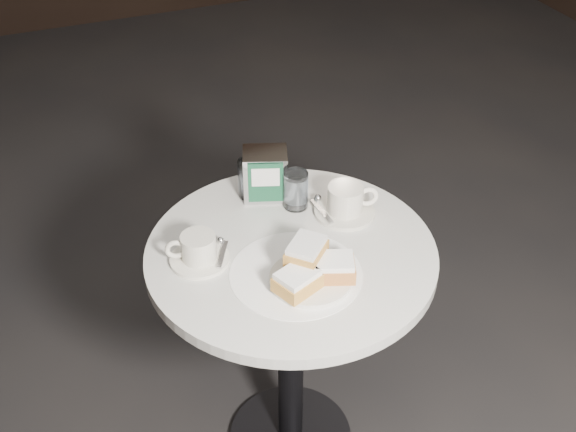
{
  "coord_description": "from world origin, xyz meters",
  "views": [
    {
      "loc": [
        -0.5,
        -1.23,
        1.84
      ],
      "look_at": [
        0.0,
        0.02,
        0.83
      ],
      "focal_mm": 45.0,
      "sensor_mm": 36.0,
      "label": 1
    }
  ],
  "objects_px": {
    "coffee_cup_right": "(346,202)",
    "beignet_plate": "(312,271)",
    "water_glass_right": "(296,190)",
    "napkin_dispenser": "(265,174)",
    "cafe_table": "(291,309)",
    "coffee_cup_left": "(198,250)",
    "water_glass_left": "(250,179)"
  },
  "relations": [
    {
      "from": "cafe_table",
      "to": "coffee_cup_right",
      "type": "xyz_separation_m",
      "value": [
        0.18,
        0.08,
        0.23
      ]
    },
    {
      "from": "coffee_cup_left",
      "to": "coffee_cup_right",
      "type": "bearing_deg",
      "value": 18.61
    },
    {
      "from": "beignet_plate",
      "to": "water_glass_left",
      "type": "xyz_separation_m",
      "value": [
        -0.01,
        0.37,
        0.02
      ]
    },
    {
      "from": "beignet_plate",
      "to": "napkin_dispenser",
      "type": "xyz_separation_m",
      "value": [
        0.02,
        0.36,
        0.03
      ]
    },
    {
      "from": "cafe_table",
      "to": "water_glass_right",
      "type": "xyz_separation_m",
      "value": [
        0.08,
        0.16,
        0.25
      ]
    },
    {
      "from": "beignet_plate",
      "to": "napkin_dispenser",
      "type": "relative_size",
      "value": 1.53
    },
    {
      "from": "cafe_table",
      "to": "beignet_plate",
      "type": "relative_size",
      "value": 3.58
    },
    {
      "from": "beignet_plate",
      "to": "coffee_cup_left",
      "type": "height_order",
      "value": "beignet_plate"
    },
    {
      "from": "coffee_cup_right",
      "to": "napkin_dispenser",
      "type": "xyz_separation_m",
      "value": [
        -0.16,
        0.15,
        0.03
      ]
    },
    {
      "from": "cafe_table",
      "to": "beignet_plate",
      "type": "height_order",
      "value": "beignet_plate"
    },
    {
      "from": "coffee_cup_left",
      "to": "coffee_cup_right",
      "type": "relative_size",
      "value": 0.91
    },
    {
      "from": "napkin_dispenser",
      "to": "beignet_plate",
      "type": "bearing_deg",
      "value": -74.41
    },
    {
      "from": "coffee_cup_left",
      "to": "water_glass_right",
      "type": "relative_size",
      "value": 1.66
    },
    {
      "from": "beignet_plate",
      "to": "coffee_cup_right",
      "type": "height_order",
      "value": "beignet_plate"
    },
    {
      "from": "napkin_dispenser",
      "to": "coffee_cup_left",
      "type": "bearing_deg",
      "value": -122.04
    },
    {
      "from": "coffee_cup_right",
      "to": "coffee_cup_left",
      "type": "bearing_deg",
      "value": -161.61
    },
    {
      "from": "cafe_table",
      "to": "coffee_cup_left",
      "type": "relative_size",
      "value": 4.43
    },
    {
      "from": "water_glass_left",
      "to": "napkin_dispenser",
      "type": "distance_m",
      "value": 0.04
    },
    {
      "from": "beignet_plate",
      "to": "water_glass_left",
      "type": "distance_m",
      "value": 0.37
    },
    {
      "from": "beignet_plate",
      "to": "coffee_cup_left",
      "type": "relative_size",
      "value": 1.24
    },
    {
      "from": "coffee_cup_right",
      "to": "napkin_dispenser",
      "type": "distance_m",
      "value": 0.22
    },
    {
      "from": "coffee_cup_left",
      "to": "coffee_cup_right",
      "type": "xyz_separation_m",
      "value": [
        0.4,
        0.04,
        0.0
      ]
    },
    {
      "from": "cafe_table",
      "to": "water_glass_left",
      "type": "relative_size",
      "value": 7.18
    },
    {
      "from": "coffee_cup_right",
      "to": "beignet_plate",
      "type": "bearing_deg",
      "value": -118.88
    },
    {
      "from": "water_glass_right",
      "to": "napkin_dispenser",
      "type": "xyz_separation_m",
      "value": [
        -0.05,
        0.07,
        0.02
      ]
    },
    {
      "from": "coffee_cup_left",
      "to": "water_glass_left",
      "type": "relative_size",
      "value": 1.62
    },
    {
      "from": "cafe_table",
      "to": "water_glass_left",
      "type": "bearing_deg",
      "value": 93.23
    },
    {
      "from": "coffee_cup_right",
      "to": "napkin_dispenser",
      "type": "height_order",
      "value": "napkin_dispenser"
    },
    {
      "from": "coffee_cup_right",
      "to": "water_glass_left",
      "type": "xyz_separation_m",
      "value": [
        -0.2,
        0.17,
        0.02
      ]
    },
    {
      "from": "water_glass_right",
      "to": "napkin_dispenser",
      "type": "relative_size",
      "value": 0.74
    },
    {
      "from": "beignet_plate",
      "to": "napkin_dispenser",
      "type": "height_order",
      "value": "napkin_dispenser"
    },
    {
      "from": "cafe_table",
      "to": "beignet_plate",
      "type": "bearing_deg",
      "value": -90.4
    }
  ]
}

